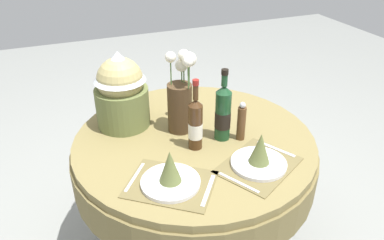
{
  "coord_description": "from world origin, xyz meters",
  "views": [
    {
      "loc": [
        -0.57,
        -1.41,
        1.7
      ],
      "look_at": [
        0.0,
        0.03,
        0.8
      ],
      "focal_mm": 35.01,
      "sensor_mm": 36.0,
      "label": 1
    }
  ],
  "objects": [
    {
      "name": "dining_table",
      "position": [
        0.0,
        0.0,
        0.59
      ],
      "size": [
        1.18,
        1.18,
        0.72
      ],
      "color": "olive",
      "rests_on": "ground"
    },
    {
      "name": "flower_vase",
      "position": [
        -0.03,
        0.09,
        0.9
      ],
      "size": [
        0.16,
        0.19,
        0.41
      ],
      "color": "#47331E",
      "rests_on": "dining_table"
    },
    {
      "name": "place_setting_left",
      "position": [
        -0.22,
        -0.29,
        0.77
      ],
      "size": [
        0.43,
        0.41,
        0.16
      ],
      "color": "brown",
      "rests_on": "dining_table"
    },
    {
      "name": "gift_tub_back_left",
      "position": [
        -0.28,
        0.25,
        0.93
      ],
      "size": [
        0.26,
        0.26,
        0.39
      ],
      "color": "olive",
      "rests_on": "dining_table"
    },
    {
      "name": "pepper_mill",
      "position": [
        0.2,
        -0.09,
        0.81
      ],
      "size": [
        0.04,
        0.04,
        0.2
      ],
      "color": "brown",
      "rests_on": "dining_table"
    },
    {
      "name": "wine_bottle_centre",
      "position": [
        -0.03,
        -0.08,
        0.85
      ],
      "size": [
        0.07,
        0.07,
        0.34
      ],
      "color": "#422814",
      "rests_on": "dining_table"
    },
    {
      "name": "place_setting_right",
      "position": [
        0.17,
        -0.31,
        0.77
      ],
      "size": [
        0.42,
        0.39,
        0.16
      ],
      "color": "brown",
      "rests_on": "dining_table"
    },
    {
      "name": "wine_bottle_left",
      "position": [
        0.12,
        -0.05,
        0.86
      ],
      "size": [
        0.08,
        0.08,
        0.35
      ],
      "color": "#194223",
      "rests_on": "dining_table"
    }
  ]
}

